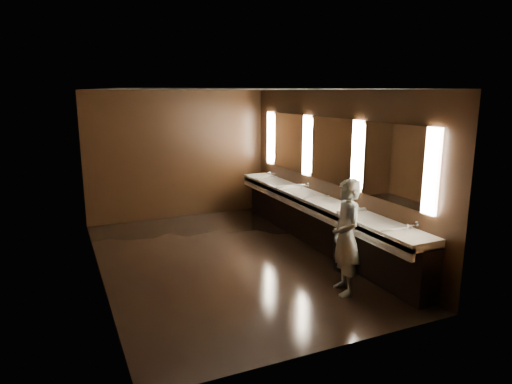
% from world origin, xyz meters
% --- Properties ---
extents(floor, '(6.00, 6.00, 0.00)m').
position_xyz_m(floor, '(0.00, 0.00, 0.00)').
color(floor, black).
rests_on(floor, ground).
extents(ceiling, '(4.00, 6.00, 0.02)m').
position_xyz_m(ceiling, '(0.00, 0.00, 2.80)').
color(ceiling, '#2D2D2B').
rests_on(ceiling, wall_back).
extents(wall_back, '(4.00, 0.02, 2.80)m').
position_xyz_m(wall_back, '(0.00, 3.00, 1.40)').
color(wall_back, black).
rests_on(wall_back, floor).
extents(wall_front, '(4.00, 0.02, 2.80)m').
position_xyz_m(wall_front, '(0.00, -3.00, 1.40)').
color(wall_front, black).
rests_on(wall_front, floor).
extents(wall_left, '(0.02, 6.00, 2.80)m').
position_xyz_m(wall_left, '(-2.00, 0.00, 1.40)').
color(wall_left, black).
rests_on(wall_left, floor).
extents(wall_right, '(0.02, 6.00, 2.80)m').
position_xyz_m(wall_right, '(2.00, 0.00, 1.40)').
color(wall_right, black).
rests_on(wall_right, floor).
extents(sink_counter, '(0.55, 5.40, 1.01)m').
position_xyz_m(sink_counter, '(1.79, 0.00, 0.50)').
color(sink_counter, black).
rests_on(sink_counter, floor).
extents(mirror_band, '(0.06, 5.03, 1.15)m').
position_xyz_m(mirror_band, '(1.98, -0.00, 1.75)').
color(mirror_band, '#FCE6C5').
rests_on(mirror_band, wall_right).
extents(person, '(0.53, 0.67, 1.62)m').
position_xyz_m(person, '(1.07, -1.84, 0.81)').
color(person, '#91C4D8').
rests_on(person, floor).
extents(trash_bin, '(0.44, 0.44, 0.59)m').
position_xyz_m(trash_bin, '(1.58, -1.14, 0.29)').
color(trash_bin, black).
rests_on(trash_bin, floor).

